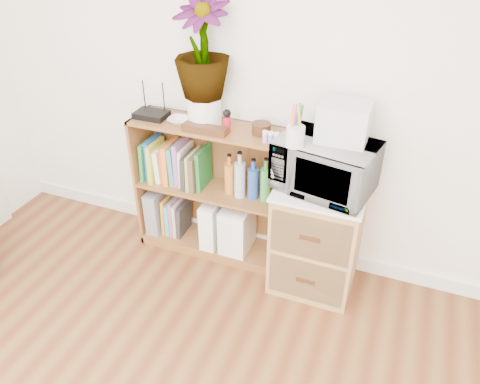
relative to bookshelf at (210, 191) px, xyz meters
The scene contains 21 objects.
skirting_board 0.57m from the bookshelf, 21.80° to the left, with size 4.00×0.02×0.10m, color white.
bookshelf is the anchor object (origin of this frame).
wicker_unit 0.76m from the bookshelf, ahead, with size 0.50×0.45×0.70m, color #9E7542.
microwave 0.85m from the bookshelf, ahead, with size 0.53×0.36×0.30m, color white.
pen_cup 0.87m from the bookshelf, 18.05° to the right, with size 0.10×0.10×0.11m, color silver.
small_appliance 1.04m from the bookshelf, ahead, with size 0.27×0.22×0.21m, color silver.
router 0.62m from the bookshelf, behind, with size 0.20×0.14×0.04m, color black.
white_bowl 0.52m from the bookshelf, behind, with size 0.13×0.13×0.03m, color silver.
plant_pot 0.56m from the bookshelf, 143.29° to the left, with size 0.21×0.21×0.17m, color white.
potted_plant 0.94m from the bookshelf, 143.29° to the left, with size 0.32×0.32×0.58m, color #427930.
trinket_box 0.51m from the bookshelf, 74.30° to the right, with size 0.27×0.07×0.04m, color #39210F.
kokeshi_doll 0.54m from the bookshelf, 15.42° to the right, with size 0.04×0.04×0.10m, color #A91424.
wooden_bowl 0.61m from the bookshelf, ahead, with size 0.11×0.11×0.07m, color #391A0F.
paint_jars 0.67m from the bookshelf, 11.80° to the right, with size 0.10×0.04×0.05m, color pink.
file_box 0.48m from the bookshelf, behind, with size 0.10×0.26×0.32m, color gray.
magazine_holder_left 0.24m from the bookshelf, 26.73° to the right, with size 0.11×0.27×0.34m, color white.
magazine_holder_mid 0.29m from the bookshelf, ahead, with size 0.10×0.26×0.33m, color white.
magazine_holder_right 0.34m from the bookshelf, ahead, with size 0.10×0.26×0.33m, color white.
cookbooks 0.30m from the bookshelf, behind, with size 0.43×0.20×0.30m.
liquor_bottles 0.37m from the bookshelf, ahead, with size 0.46×0.07×0.31m.
lower_books 0.39m from the bookshelf, behind, with size 0.16×0.19×0.28m.
Camera 1 is at (0.78, -0.26, 2.15)m, focal length 35.00 mm.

